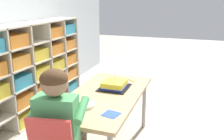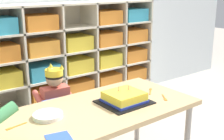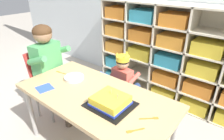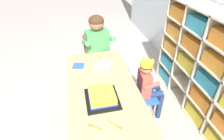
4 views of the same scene
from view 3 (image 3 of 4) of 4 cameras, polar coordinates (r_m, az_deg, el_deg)
storage_cubby_shelf at (r=2.43m, az=22.29°, el=2.30°), size 2.43×0.35×1.25m
activity_table at (r=1.63m, az=-5.26°, el=-8.93°), size 1.36×0.67×0.63m
classroom_chair_blue at (r=2.04m, az=1.86°, el=-7.16°), size 0.39×0.34×0.63m
child_with_crown at (r=2.04m, az=3.90°, el=-2.69°), size 0.31×0.31×0.84m
classroom_chair_adult_side at (r=2.28m, az=-19.27°, el=-1.80°), size 0.36×0.39×0.80m
adult_helper_seated at (r=2.12m, az=-17.83°, el=1.97°), size 0.46×0.44×1.09m
birthday_cake_on_tray at (r=1.45m, az=-0.46°, el=-9.51°), size 0.34×0.30×0.11m
paper_plate_stack at (r=1.85m, az=-11.37°, el=-2.29°), size 0.19×0.19×0.03m
paper_napkin_square at (r=1.77m, az=-19.69°, el=-5.17°), size 0.16×0.16×0.00m
fork_at_table_front_edge at (r=1.37m, az=11.47°, el=-14.10°), size 0.11×0.10×0.00m
fork_scattered_mid_table at (r=2.00m, az=-15.25°, el=-0.73°), size 0.13×0.03×0.00m
fork_beside_plate_stack at (r=1.27m, az=6.72°, el=-17.71°), size 0.08×0.11×0.00m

